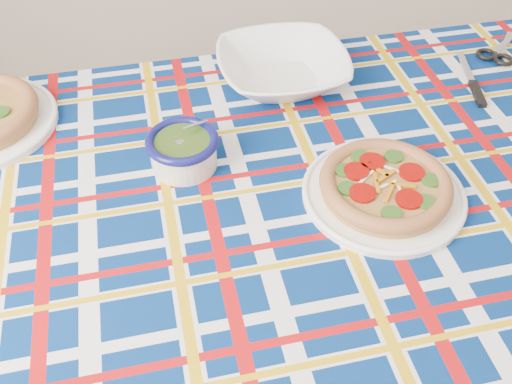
{
  "coord_description": "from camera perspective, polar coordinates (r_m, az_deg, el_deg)",
  "views": [
    {
      "loc": [
        -0.59,
        -0.6,
        1.61
      ],
      "look_at": [
        -0.46,
        0.16,
        0.85
      ],
      "focal_mm": 40.0,
      "sensor_mm": 36.0,
      "label": 1
    }
  ],
  "objects": [
    {
      "name": "pesto_bowl",
      "position": [
        1.15,
        -7.32,
        4.36
      ],
      "size": [
        0.17,
        0.17,
        0.09
      ],
      "primitive_type": null,
      "rotation": [
        0.0,
        0.0,
        0.13
      ],
      "color": "#21390F",
      "rests_on": "tablecloth"
    },
    {
      "name": "dining_table",
      "position": [
        1.16,
        3.19,
        -3.99
      ],
      "size": [
        1.81,
        1.19,
        0.82
      ],
      "rotation": [
        0.0,
        0.0,
        0.05
      ],
      "color": "brown",
      "rests_on": "floor"
    },
    {
      "name": "main_focaccia_plate",
      "position": [
        1.11,
        12.8,
        0.68
      ],
      "size": [
        0.37,
        0.37,
        0.06
      ],
      "primitive_type": null,
      "rotation": [
        0.0,
        0.0,
        0.16
      ],
      "color": "#A7793B",
      "rests_on": "tablecloth"
    },
    {
      "name": "tablecloth",
      "position": [
        1.14,
        3.25,
        -3.09
      ],
      "size": [
        1.85,
        1.23,
        0.12
      ],
      "primitive_type": null,
      "rotation": [
        0.0,
        0.0,
        0.05
      ],
      "color": "navy",
      "rests_on": "dining_table"
    },
    {
      "name": "table_knife",
      "position": [
        1.54,
        20.3,
        11.55
      ],
      "size": [
        0.07,
        0.25,
        0.01
      ],
      "primitive_type": null,
      "rotation": [
        0.0,
        0.0,
        1.38
      ],
      "color": "silver",
      "rests_on": "tablecloth"
    },
    {
      "name": "kitchen_scissors",
      "position": [
        1.68,
        23.68,
        13.5
      ],
      "size": [
        0.22,
        0.22,
        0.02
      ],
      "primitive_type": null,
      "rotation": [
        0.0,
        0.0,
        0.79
      ],
      "color": "silver",
      "rests_on": "tablecloth"
    },
    {
      "name": "serving_bowl",
      "position": [
        1.39,
        2.67,
        12.23
      ],
      "size": [
        0.32,
        0.32,
        0.08
      ],
      "primitive_type": "imported",
      "rotation": [
        0.0,
        0.0,
        0.04
      ],
      "color": "white",
      "rests_on": "tablecloth"
    }
  ]
}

